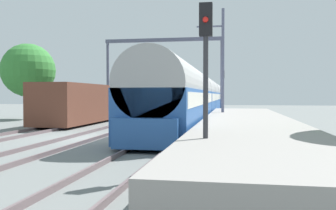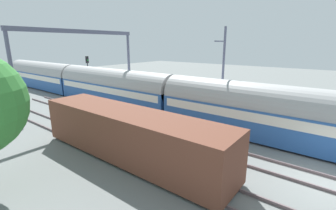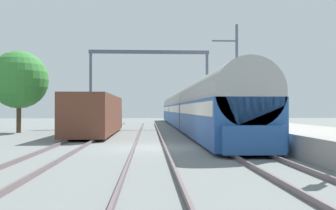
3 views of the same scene
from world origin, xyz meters
name	(u,v)px [view 1 (image 1 of 3)]	position (x,y,z in m)	size (l,w,h in m)	color
ground	(88,138)	(0.00, 0.00, 0.00)	(120.00, 120.00, 0.00)	slate
track_far_west	(15,135)	(-3.90, 0.00, 0.08)	(1.52, 60.00, 0.16)	#68575A
track_west	(88,136)	(0.00, 0.00, 0.08)	(1.52, 60.00, 0.16)	#68575A
track_east	(166,138)	(3.90, 0.00, 0.08)	(1.52, 60.00, 0.16)	#68575A
platform	(247,127)	(7.72, 2.00, 0.45)	(4.40, 28.00, 0.90)	gray
passenger_train	(202,96)	(3.90, 20.29, 1.97)	(2.93, 49.20, 3.82)	#28569E
freight_car	(88,103)	(-3.90, 9.51, 1.47)	(2.80, 13.00, 2.70)	brown
person_crossing	(214,106)	(5.10, 20.26, 1.03)	(0.40, 0.24, 1.73)	#2C2C2C
railway_signal_near	(206,63)	(6.24, -6.92, 2.96)	(0.36, 0.30, 4.59)	#2D2D33
railway_signal_far	(223,86)	(5.82, 27.72, 3.20)	(0.36, 0.30, 5.00)	#2D2D33
catenary_gantry	(163,60)	(0.00, 19.81, 5.61)	(12.20, 0.28, 7.86)	#535770
catenary_pole_east_mid	(222,65)	(6.25, 8.51, 4.15)	(1.90, 0.20, 8.00)	#535770
tree_west_background	(28,70)	(-10.36, 12.11, 4.20)	(4.57, 4.57, 6.50)	#4C3826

